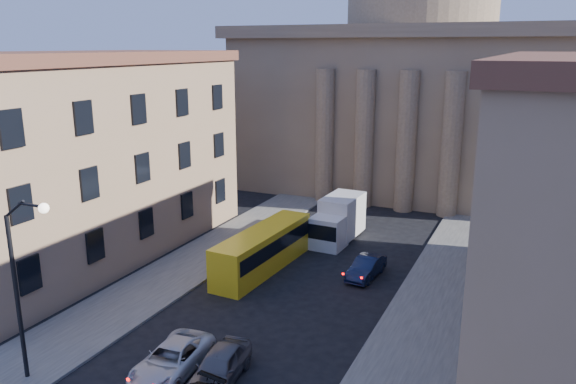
% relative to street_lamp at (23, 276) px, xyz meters
% --- Properties ---
extents(sidewalk_left, '(5.00, 60.00, 0.15)m').
position_rel_street_lamp_xyz_m(sidewalk_left, '(-1.53, 10.00, -5.21)').
color(sidewalk_left, '#514F4A').
rests_on(sidewalk_left, ground).
extents(sidewalk_right, '(5.00, 60.00, 0.15)m').
position_rel_street_lamp_xyz_m(sidewalk_right, '(15.47, 10.00, -5.21)').
color(sidewalk_right, '#514F4A').
rests_on(sidewalk_right, ground).
extents(church, '(68.02, 28.76, 36.60)m').
position_rel_street_lamp_xyz_m(church, '(6.97, 47.47, 6.59)').
color(church, brown).
rests_on(church, ground).
extents(building_left, '(11.60, 26.60, 14.70)m').
position_rel_street_lamp_xyz_m(building_left, '(-10.03, 14.00, 2.14)').
color(building_left, '#99775A').
rests_on(building_left, ground).
extents(street_lamp, '(2.62, 0.44, 8.83)m').
position_rel_street_lamp_xyz_m(street_lamp, '(0.00, 0.00, 0.00)').
color(street_lamp, black).
rests_on(street_lamp, ground).
extents(car_left_mid, '(2.73, 5.28, 1.42)m').
position_rel_street_lamp_xyz_m(car_left_mid, '(5.34, 3.22, -4.57)').
color(car_left_mid, silver).
rests_on(car_left_mid, ground).
extents(car_right_far, '(2.43, 4.78, 1.56)m').
position_rel_street_lamp_xyz_m(car_right_far, '(7.77, 3.56, -4.51)').
color(car_right_far, '#515056').
rests_on(car_right_far, ground).
extents(car_right_distant, '(1.82, 4.27, 1.37)m').
position_rel_street_lamp_xyz_m(car_right_distant, '(10.41, 18.08, -4.60)').
color(car_right_distant, black).
rests_on(car_right_distant, ground).
extents(city_bus, '(2.88, 10.22, 2.85)m').
position_rel_street_lamp_xyz_m(city_bus, '(3.48, 16.47, -3.75)').
color(city_bus, yellow).
rests_on(city_bus, ground).
extents(box_truck, '(2.72, 6.36, 3.44)m').
position_rel_street_lamp_xyz_m(box_truck, '(6.17, 24.32, -3.66)').
color(box_truck, silver).
rests_on(box_truck, ground).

